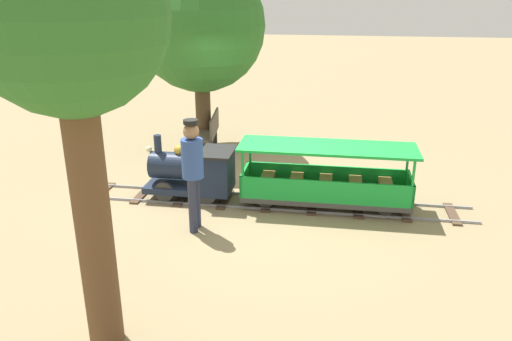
% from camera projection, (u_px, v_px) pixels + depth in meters
% --- Properties ---
extents(ground_plane, '(60.00, 60.00, 0.00)m').
position_uv_depth(ground_plane, '(258.00, 202.00, 8.10)').
color(ground_plane, '#8C7A56').
extents(track, '(0.77, 6.40, 0.04)m').
position_uv_depth(track, '(268.00, 202.00, 8.07)').
color(track, gray).
rests_on(track, ground_plane).
extents(locomotive, '(0.73, 1.45, 1.02)m').
position_uv_depth(locomotive, '(195.00, 171.00, 8.08)').
color(locomotive, '#192338').
rests_on(locomotive, ground_plane).
extents(passenger_car, '(0.83, 2.70, 0.97)m').
position_uv_depth(passenger_car, '(326.00, 182.00, 7.80)').
color(passenger_car, '#3F3F3F').
rests_on(passenger_car, ground_plane).
extents(conductor_person, '(0.30, 0.30, 1.62)m').
position_uv_depth(conductor_person, '(193.00, 167.00, 6.88)').
color(conductor_person, '#282D47').
rests_on(conductor_person, ground_plane).
extents(park_bench, '(1.34, 0.56, 0.82)m').
position_uv_depth(park_bench, '(209.00, 133.00, 10.41)').
color(park_bench, brown).
rests_on(park_bench, ground_plane).
extents(oak_tree_near, '(1.62, 1.62, 3.88)m').
position_uv_depth(oak_tree_near, '(69.00, 30.00, 3.93)').
color(oak_tree_near, brown).
rests_on(oak_tree_near, ground_plane).
extents(oak_tree_far, '(2.62, 2.62, 3.87)m').
position_uv_depth(oak_tree_far, '(200.00, 26.00, 9.95)').
color(oak_tree_far, '#4C3823').
rests_on(oak_tree_far, ground_plane).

